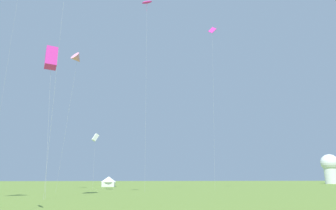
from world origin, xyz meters
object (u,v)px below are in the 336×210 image
(kite_magenta_parafoil, at_px, (147,3))
(festival_tent_center, at_px, (109,181))
(kite_magenta_diamond, at_px, (212,34))
(kite_pink_delta, at_px, (77,59))
(kite_white_box, at_px, (95,137))
(observatory_dome, at_px, (330,167))
(kite_magenta_box, at_px, (51,58))

(kite_magenta_parafoil, bearing_deg, festival_tent_center, 107.35)
(kite_magenta_diamond, distance_m, festival_tent_center, 44.09)
(kite_pink_delta, height_order, kite_white_box, kite_pink_delta)
(kite_magenta_parafoil, height_order, observatory_dome, kite_magenta_parafoil)
(festival_tent_center, bearing_deg, kite_magenta_diamond, -38.00)
(kite_magenta_box, bearing_deg, kite_magenta_parafoil, 48.04)
(festival_tent_center, bearing_deg, kite_magenta_parafoil, -72.65)
(kite_white_box, bearing_deg, kite_pink_delta, -98.07)
(kite_pink_delta, relative_size, kite_white_box, 2.07)
(kite_pink_delta, bearing_deg, festival_tent_center, 83.08)
(kite_white_box, relative_size, kite_magenta_parafoil, 0.31)
(kite_magenta_parafoil, relative_size, observatory_dome, 3.35)
(kite_white_box, xyz_separation_m, kite_magenta_diamond, (25.03, -2.52, 23.74))
(kite_white_box, distance_m, kite_magenta_parafoil, 29.06)
(kite_pink_delta, bearing_deg, observatory_dome, 33.18)
(kite_pink_delta, xyz_separation_m, observatory_dome, (82.55, 53.98, -15.78))
(festival_tent_center, bearing_deg, kite_white_box, -95.94)
(kite_pink_delta, xyz_separation_m, kite_magenta_box, (-0.71, -10.78, -4.73))
(kite_magenta_box, xyz_separation_m, observatory_dome, (83.26, 64.77, -11.06))
(kite_magenta_parafoil, bearing_deg, kite_pink_delta, -165.66)
(kite_magenta_box, relative_size, observatory_dome, 1.72)
(kite_magenta_diamond, relative_size, observatory_dome, 3.34)
(kite_white_box, height_order, festival_tent_center, kite_white_box)
(kite_pink_delta, bearing_deg, kite_magenta_box, -93.78)
(kite_magenta_diamond, height_order, festival_tent_center, kite_magenta_diamond)
(kite_magenta_parafoil, bearing_deg, kite_magenta_diamond, 27.03)
(festival_tent_center, relative_size, observatory_dome, 0.36)
(kite_white_box, xyz_separation_m, kite_magenta_box, (-2.60, -24.07, 6.82))
(observatory_dome, bearing_deg, kite_pink_delta, -146.82)
(kite_magenta_parafoil, bearing_deg, kite_magenta_box, -131.96)
(kite_magenta_box, relative_size, festival_tent_center, 4.79)
(kite_white_box, relative_size, observatory_dome, 1.03)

